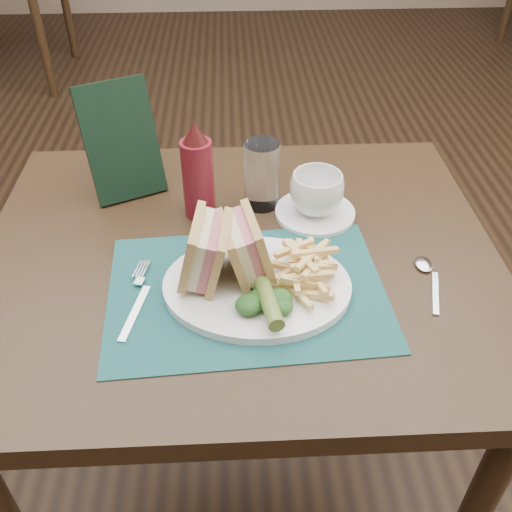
# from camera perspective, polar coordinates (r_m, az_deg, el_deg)

# --- Properties ---
(floor) EXTENTS (7.00, 7.00, 0.00)m
(floor) POSITION_cam_1_polar(r_m,az_deg,el_deg) (1.87, -1.66, -7.84)
(floor) COLOR black
(floor) RESTS_ON ground
(wall_back) EXTENTS (6.00, 0.00, 6.00)m
(wall_back) POSITION_cam_1_polar(r_m,az_deg,el_deg) (4.97, -2.82, 23.26)
(wall_back) COLOR gray
(wall_back) RESTS_ON ground
(table_main) EXTENTS (0.90, 0.75, 0.75)m
(table_main) POSITION_cam_1_polar(r_m,az_deg,el_deg) (1.26, -1.36, -12.91)
(table_main) COLOR black
(table_main) RESTS_ON ground
(placemat) EXTENTS (0.46, 0.34, 0.00)m
(placemat) POSITION_cam_1_polar(r_m,az_deg,el_deg) (0.91, -0.92, -3.55)
(placemat) COLOR #164847
(placemat) RESTS_ON table_main
(plate) EXTENTS (0.32, 0.26, 0.01)m
(plate) POSITION_cam_1_polar(r_m,az_deg,el_deg) (0.91, 0.09, -3.03)
(plate) COLOR white
(plate) RESTS_ON placemat
(sandwich_half_a) EXTENTS (0.09, 0.12, 0.11)m
(sandwich_half_a) POSITION_cam_1_polar(r_m,az_deg,el_deg) (0.89, -6.44, 0.66)
(sandwich_half_a) COLOR tan
(sandwich_half_a) RESTS_ON plate
(sandwich_half_b) EXTENTS (0.10, 0.12, 0.11)m
(sandwich_half_b) POSITION_cam_1_polar(r_m,az_deg,el_deg) (0.89, -2.37, 0.78)
(sandwich_half_b) COLOR tan
(sandwich_half_b) RESTS_ON plate
(kale_garnish) EXTENTS (0.11, 0.08, 0.03)m
(kale_garnish) POSITION_cam_1_polar(r_m,az_deg,el_deg) (0.86, 0.96, -4.17)
(kale_garnish) COLOR #193E16
(kale_garnish) RESTS_ON plate
(pickle_spear) EXTENTS (0.04, 0.12, 0.03)m
(pickle_spear) POSITION_cam_1_polar(r_m,az_deg,el_deg) (0.85, 1.15, -4.24)
(pickle_spear) COLOR #546D29
(pickle_spear) RESTS_ON plate
(fries_pile) EXTENTS (0.18, 0.20, 0.05)m
(fries_pile) POSITION_cam_1_polar(r_m,az_deg,el_deg) (0.90, 4.85, -0.87)
(fries_pile) COLOR #E9C674
(fries_pile) RESTS_ON plate
(fork) EXTENTS (0.07, 0.17, 0.01)m
(fork) POSITION_cam_1_polar(r_m,az_deg,el_deg) (0.91, -11.84, -4.08)
(fork) COLOR silver
(fork) RESTS_ON placemat
(spoon) EXTENTS (0.07, 0.15, 0.01)m
(spoon) POSITION_cam_1_polar(r_m,az_deg,el_deg) (0.97, 17.13, -2.43)
(spoon) COLOR silver
(spoon) RESTS_ON table_main
(saucer) EXTENTS (0.18, 0.18, 0.01)m
(saucer) POSITION_cam_1_polar(r_m,az_deg,el_deg) (1.08, 5.91, 4.32)
(saucer) COLOR white
(saucer) RESTS_ON table_main
(coffee_cup) EXTENTS (0.13, 0.13, 0.08)m
(coffee_cup) POSITION_cam_1_polar(r_m,az_deg,el_deg) (1.06, 6.07, 6.28)
(coffee_cup) COLOR white
(coffee_cup) RESTS_ON saucer
(drinking_glass) EXTENTS (0.08, 0.08, 0.13)m
(drinking_glass) POSITION_cam_1_polar(r_m,az_deg,el_deg) (1.07, 0.58, 8.10)
(drinking_glass) COLOR white
(drinking_glass) RESTS_ON table_main
(ketchup_bottle) EXTENTS (0.07, 0.07, 0.19)m
(ketchup_bottle) POSITION_cam_1_polar(r_m,az_deg,el_deg) (1.04, -5.87, 8.50)
(ketchup_bottle) COLOR #5E1018
(ketchup_bottle) RESTS_ON table_main
(check_presenter) EXTENTS (0.16, 0.13, 0.22)m
(check_presenter) POSITION_cam_1_polar(r_m,az_deg,el_deg) (1.13, -13.32, 11.11)
(check_presenter) COLOR black
(check_presenter) RESTS_ON table_main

